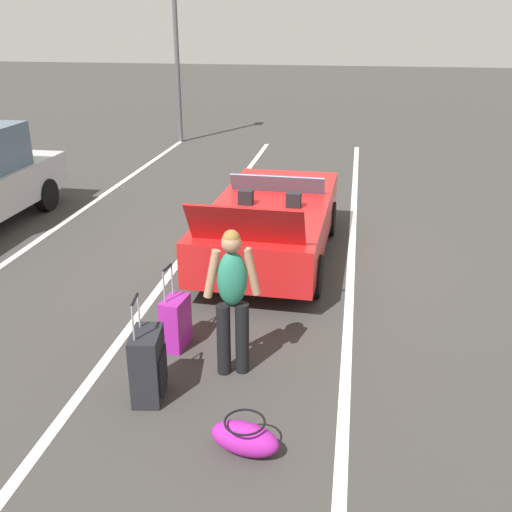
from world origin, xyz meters
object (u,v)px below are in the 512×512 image
(suitcase_medium_bright, at_px, (176,322))
(duffel_bag, at_px, (245,438))
(suitcase_large_black, at_px, (148,366))
(parking_lamp_post, at_px, (176,40))
(convertible_car, at_px, (274,219))
(traveler_person, at_px, (232,295))

(suitcase_medium_bright, relative_size, duffel_bag, 1.47)
(suitcase_large_black, bearing_deg, parking_lamp_post, 96.74)
(suitcase_medium_bright, bearing_deg, convertible_car, 84.34)
(convertible_car, height_order, parking_lamp_post, parking_lamp_post)
(convertible_car, relative_size, suitcase_large_black, 3.81)
(suitcase_medium_bright, bearing_deg, duffel_bag, -48.85)
(suitcase_medium_bright, relative_size, traveler_person, 0.61)
(convertible_car, relative_size, parking_lamp_post, 0.83)
(convertible_car, relative_size, suitcase_medium_bright, 4.21)
(parking_lamp_post, bearing_deg, suitcase_large_black, -165.13)
(traveler_person, bearing_deg, duffel_bag, 178.63)
(suitcase_medium_bright, xyz_separation_m, parking_lamp_post, (11.90, 3.41, 2.66))
(suitcase_medium_bright, bearing_deg, traveler_person, -21.51)
(convertible_car, distance_m, parking_lamp_post, 9.98)
(duffel_bag, bearing_deg, convertible_car, 4.96)
(duffel_bag, bearing_deg, suitcase_large_black, 59.10)
(parking_lamp_post, bearing_deg, traveler_person, -161.26)
(duffel_bag, xyz_separation_m, parking_lamp_post, (13.59, 4.54, 2.82))
(suitcase_medium_bright, distance_m, parking_lamp_post, 12.66)
(suitcase_medium_bright, distance_m, traveler_person, 1.07)
(duffel_bag, bearing_deg, traveler_person, 16.01)
(traveler_person, distance_m, parking_lamp_post, 13.17)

